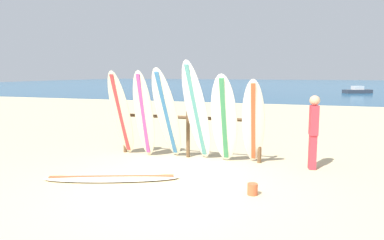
# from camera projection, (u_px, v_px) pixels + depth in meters

# --- Properties ---
(ground_plane) EXTENTS (120.00, 120.00, 0.00)m
(ground_plane) POSITION_uv_depth(u_px,v_px,m) (164.00, 192.00, 6.11)
(ground_plane) COLOR #D3BC8C
(ocean_water) EXTENTS (120.00, 80.00, 0.01)m
(ocean_water) POSITION_uv_depth(u_px,v_px,m) (297.00, 84.00, 60.61)
(ocean_water) COLOR #1E5984
(ocean_water) RESTS_ON ground
(surfboard_rack) EXTENTS (3.54, 0.09, 1.12)m
(surfboard_rack) POSITION_uv_depth(u_px,v_px,m) (188.00, 127.00, 8.52)
(surfboard_rack) COLOR brown
(surfboard_rack) RESTS_ON ground
(surfboard_leaning_far_left) EXTENTS (0.65, 0.79, 2.10)m
(surfboard_leaning_far_left) POSITION_uv_depth(u_px,v_px,m) (121.00, 113.00, 8.69)
(surfboard_leaning_far_left) COLOR beige
(surfboard_leaning_far_left) RESTS_ON ground
(surfboard_leaning_left) EXTENTS (0.54, 0.58, 2.10)m
(surfboard_leaning_left) POSITION_uv_depth(u_px,v_px,m) (144.00, 114.00, 8.47)
(surfboard_leaning_left) COLOR beige
(surfboard_leaning_left) RESTS_ON ground
(surfboard_leaning_center_left) EXTENTS (0.59, 1.13, 2.17)m
(surfboard_leaning_center_left) POSITION_uv_depth(u_px,v_px,m) (167.00, 114.00, 8.17)
(surfboard_leaning_center_left) COLOR white
(surfboard_leaning_center_left) RESTS_ON ground
(surfboard_leaning_center) EXTENTS (0.71, 1.08, 2.33)m
(surfboard_leaning_center) POSITION_uv_depth(u_px,v_px,m) (196.00, 112.00, 8.02)
(surfboard_leaning_center) COLOR white
(surfboard_leaning_center) RESTS_ON ground
(surfboard_leaning_center_right) EXTENTS (0.62, 0.90, 2.03)m
(surfboard_leaning_center_right) POSITION_uv_depth(u_px,v_px,m) (224.00, 120.00, 7.79)
(surfboard_leaning_center_right) COLOR white
(surfboard_leaning_center_right) RESTS_ON ground
(surfboard_leaning_right) EXTENTS (0.59, 1.01, 1.93)m
(surfboard_leaning_right) POSITION_uv_depth(u_px,v_px,m) (253.00, 123.00, 7.69)
(surfboard_leaning_right) COLOR white
(surfboard_leaning_right) RESTS_ON ground
(surfboard_lying_on_sand) EXTENTS (2.60, 1.42, 0.08)m
(surfboard_lying_on_sand) POSITION_uv_depth(u_px,v_px,m) (112.00, 178.00, 6.81)
(surfboard_lying_on_sand) COLOR white
(surfboard_lying_on_sand) RESTS_ON ground
(beachgoer_standing) EXTENTS (0.21, 0.28, 1.57)m
(beachgoer_standing) POSITION_uv_depth(u_px,v_px,m) (314.00, 129.00, 7.44)
(beachgoer_standing) COLOR #D8333F
(beachgoer_standing) RESTS_ON ground
(small_boat_offshore) EXTENTS (2.87, 2.21, 0.71)m
(small_boat_offshore) POSITION_uv_depth(u_px,v_px,m) (357.00, 91.00, 34.90)
(small_boat_offshore) COLOR #333842
(small_boat_offshore) RESTS_ON ocean_water
(sand_bucket) EXTENTS (0.18, 0.18, 0.19)m
(sand_bucket) POSITION_uv_depth(u_px,v_px,m) (253.00, 189.00, 5.95)
(sand_bucket) COLOR #CC5933
(sand_bucket) RESTS_ON ground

